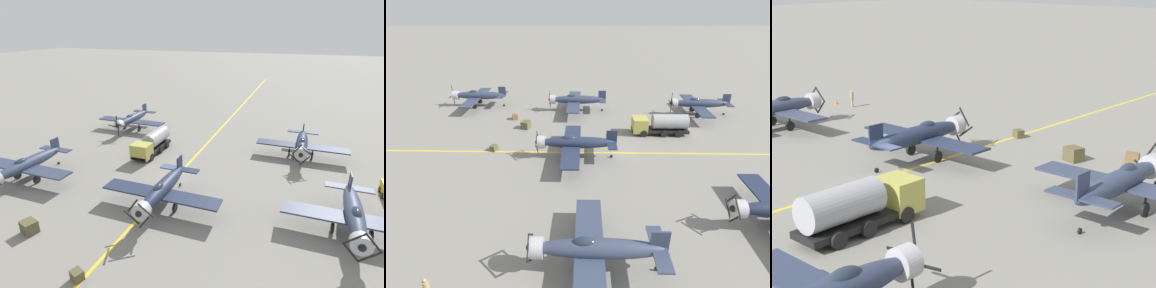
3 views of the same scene
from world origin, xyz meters
TOP-DOWN VIEW (x-y plane):
  - ground_plane at (0.00, 0.00)m, footprint 400.00×400.00m
  - taxiway_stripe at (0.00, 0.00)m, footprint 0.30×160.00m
  - airplane_near_right at (14.37, -15.47)m, footprint 12.00×9.98m
  - airplane_far_right at (18.15, 23.01)m, footprint 12.00×9.98m
  - airplane_mid_center at (-1.28, 4.83)m, footprint 12.00×9.98m
  - airplane_mid_right at (15.97, 5.12)m, footprint 12.00×9.98m
  - airplane_mid_left at (-18.46, 2.86)m, footprint 12.00×9.98m
  - fuel_tanker at (6.24, -7.30)m, footprint 2.68×8.00m
  - ground_crew_walking at (-21.04, 13.73)m, footprint 0.39×0.39m
  - supply_crate_by_tanker at (0.35, 15.36)m, footprint 1.07×0.99m
  - supply_crate_mid_lane at (11.64, 15.01)m, footprint 1.21×1.10m
  - supply_crate_outboard at (7.90, 12.53)m, footprint 1.60×1.45m

SIDE VIEW (x-z plane):
  - ground_plane at x=0.00m, z-range 0.00..0.00m
  - taxiway_stripe at x=0.00m, z-range 0.00..0.01m
  - supply_crate_by_tanker at x=0.35m, z-range 0.00..0.72m
  - supply_crate_mid_lane at x=11.64m, z-range 0.00..0.83m
  - supply_crate_outboard at x=7.90m, z-range 0.00..1.11m
  - ground_crew_walking at x=-21.04m, z-range 0.08..1.89m
  - fuel_tanker at x=6.24m, z-range 0.02..3.00m
  - airplane_near_right at x=14.37m, z-range 0.12..3.91m
  - airplane_far_right at x=18.15m, z-range 0.11..3.91m
  - airplane_mid_center at x=-1.28m, z-range 0.19..3.84m
  - airplane_mid_right at x=15.97m, z-range 0.19..3.84m
  - airplane_mid_left at x=-18.46m, z-range 0.19..3.84m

